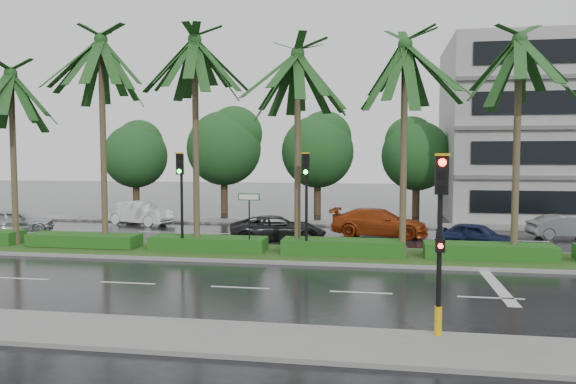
% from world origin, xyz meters
% --- Properties ---
extents(ground, '(120.00, 120.00, 0.00)m').
position_xyz_m(ground, '(0.00, 0.00, 0.00)').
color(ground, black).
rests_on(ground, ground).
extents(near_sidewalk, '(40.00, 2.40, 0.12)m').
position_xyz_m(near_sidewalk, '(0.00, -10.20, 0.06)').
color(near_sidewalk, slate).
rests_on(near_sidewalk, ground).
extents(far_sidewalk, '(40.00, 2.00, 0.12)m').
position_xyz_m(far_sidewalk, '(0.00, 12.00, 0.06)').
color(far_sidewalk, slate).
rests_on(far_sidewalk, ground).
extents(median, '(36.00, 4.00, 0.15)m').
position_xyz_m(median, '(0.00, 1.00, 0.08)').
color(median, gray).
rests_on(median, ground).
extents(hedge, '(35.20, 1.40, 0.60)m').
position_xyz_m(hedge, '(0.00, 1.00, 0.45)').
color(hedge, '#1E4C15').
rests_on(hedge, median).
extents(lane_markings, '(34.00, 13.06, 0.01)m').
position_xyz_m(lane_markings, '(3.04, -0.43, 0.01)').
color(lane_markings, silver).
rests_on(lane_markings, ground).
extents(palm_row, '(26.30, 4.20, 10.27)m').
position_xyz_m(palm_row, '(-1.25, 1.02, 8.32)').
color(palm_row, '#473B29').
rests_on(palm_row, median).
extents(signal_near, '(0.34, 0.45, 4.36)m').
position_xyz_m(signal_near, '(6.00, -9.39, 2.50)').
color(signal_near, black).
rests_on(signal_near, near_sidewalk).
extents(signal_median_left, '(0.34, 0.42, 4.36)m').
position_xyz_m(signal_median_left, '(-4.00, 0.30, 3.00)').
color(signal_median_left, black).
rests_on(signal_median_left, median).
extents(signal_median_right, '(0.34, 0.42, 4.36)m').
position_xyz_m(signal_median_right, '(1.50, 0.30, 3.00)').
color(signal_median_right, black).
rests_on(signal_median_right, median).
extents(street_sign, '(0.95, 0.09, 2.60)m').
position_xyz_m(street_sign, '(-1.00, 0.48, 2.12)').
color(street_sign, black).
rests_on(street_sign, median).
extents(bg_trees, '(33.20, 5.55, 8.02)m').
position_xyz_m(bg_trees, '(0.61, 17.59, 4.89)').
color(bg_trees, '#39281A').
rests_on(bg_trees, ground).
extents(building, '(16.00, 10.00, 12.00)m').
position_xyz_m(building, '(17.00, 18.00, 6.00)').
color(building, gray).
rests_on(building, ground).
extents(car_silver, '(3.14, 4.34, 1.37)m').
position_xyz_m(car_silver, '(-15.52, 5.21, 0.69)').
color(car_silver, '#B2B3BA').
rests_on(car_silver, ground).
extents(car_white, '(2.64, 4.65, 1.45)m').
position_xyz_m(car_white, '(-10.36, 10.04, 0.72)').
color(car_white, white).
rests_on(car_white, ground).
extents(car_darkgrey, '(3.59, 5.29, 1.34)m').
position_xyz_m(car_darkgrey, '(-0.50, 4.55, 0.67)').
color(car_darkgrey, black).
rests_on(car_darkgrey, ground).
extents(car_red, '(2.72, 5.38, 1.50)m').
position_xyz_m(car_red, '(4.50, 7.46, 0.75)').
color(car_red, '#A23911').
rests_on(car_red, ground).
extents(car_blue, '(2.86, 3.95, 1.25)m').
position_xyz_m(car_blue, '(9.00, 4.00, 0.62)').
color(car_blue, '#171F47').
rests_on(car_blue, ground).
extents(car_grey, '(1.90, 3.87, 1.22)m').
position_xyz_m(car_grey, '(14.17, 8.44, 0.61)').
color(car_grey, slate).
rests_on(car_grey, ground).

